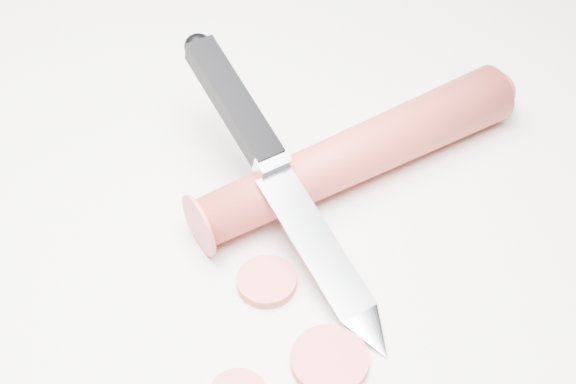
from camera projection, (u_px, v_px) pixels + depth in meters
The scene contains 5 objects.
ground at pixel (295, 284), 0.46m from camera, with size 2.40×2.40×0.00m, color silver.
carrot at pixel (358, 154), 0.50m from camera, with size 0.03×0.03×0.22m, color #B8332C.
carrot_slice_0 at pixel (267, 282), 0.45m from camera, with size 0.03×0.03×0.01m, color #DA4F4C.
carrot_slice_2 at pixel (330, 360), 0.42m from camera, with size 0.04×0.04×0.01m, color #DA4F4C.
kitchen_knife at pixel (283, 179), 0.46m from camera, with size 0.21×0.12×0.08m, color silver, non-canonical shape.
Camera 1 is at (0.14, -0.23, 0.37)m, focal length 50.00 mm.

